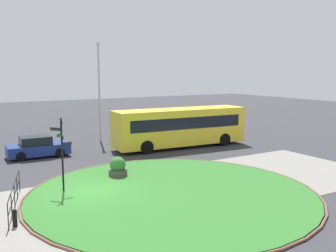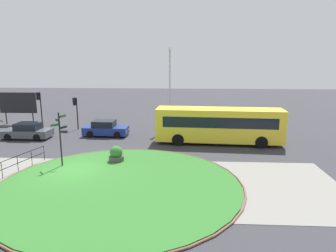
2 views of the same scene
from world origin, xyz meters
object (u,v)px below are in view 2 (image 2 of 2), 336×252
at_px(bus_yellow, 219,125).
at_px(traffic_light_far, 39,102).
at_px(signpost_directional, 60,135).
at_px(car_far_lane, 106,129).
at_px(traffic_light_near, 75,106).
at_px(lamppost_tall, 170,86).
at_px(car_near_lane, 27,131).
at_px(billboard_left, 18,103).
at_px(planter_near_signpost, 116,155).

relative_size(bus_yellow, traffic_light_far, 2.83).
relative_size(signpost_directional, bus_yellow, 0.35).
distance_m(car_far_lane, traffic_light_near, 4.86).
distance_m(car_far_lane, lamppost_tall, 7.76).
height_order(car_near_lane, traffic_light_near, traffic_light_near).
bearing_deg(traffic_light_far, billboard_left, -30.76).
bearing_deg(traffic_light_near, traffic_light_far, -10.24).
bearing_deg(signpost_directional, billboard_left, 127.21).
distance_m(car_near_lane, car_far_lane, 6.98).
bearing_deg(signpost_directional, lamppost_tall, 61.61).
distance_m(car_near_lane, planter_near_signpost, 11.35).
bearing_deg(car_far_lane, bus_yellow, -9.66).
bearing_deg(planter_near_signpost, traffic_light_near, 122.31).
bearing_deg(lamppost_tall, signpost_directional, -118.39).
height_order(traffic_light_near, lamppost_tall, lamppost_tall).
bearing_deg(bus_yellow, signpost_directional, -145.56).
xyz_separation_m(traffic_light_far, planter_near_signpost, (10.25, -10.32, -2.25)).
relative_size(car_near_lane, traffic_light_far, 1.13).
xyz_separation_m(bus_yellow, billboard_left, (-21.28, 6.89, 0.73)).
relative_size(signpost_directional, lamppost_tall, 0.45).
bearing_deg(traffic_light_near, planter_near_signpost, 114.35).
bearing_deg(signpost_directional, car_far_lane, 85.53).
xyz_separation_m(signpost_directional, traffic_light_far, (-6.85, 11.48, 0.56)).
relative_size(traffic_light_near, traffic_light_far, 0.87).
relative_size(signpost_directional, traffic_light_near, 1.13).
distance_m(car_far_lane, traffic_light_far, 8.29).
bearing_deg(lamppost_tall, billboard_left, 175.44).
bearing_deg(bus_yellow, traffic_light_far, 168.31).
distance_m(bus_yellow, planter_near_signpost, 9.45).
bearing_deg(car_far_lane, signpost_directional, -92.55).
bearing_deg(signpost_directional, bus_yellow, 30.87).
height_order(signpost_directional, traffic_light_far, traffic_light_far).
bearing_deg(car_near_lane, car_far_lane, -168.30).
distance_m(traffic_light_far, planter_near_signpost, 14.72).
bearing_deg(lamppost_tall, planter_near_signpost, -106.09).
bearing_deg(signpost_directional, car_near_lane, 130.15).
bearing_deg(planter_near_signpost, billboard_left, 137.86).
distance_m(traffic_light_far, lamppost_tall, 13.53).
height_order(traffic_light_near, planter_near_signpost, traffic_light_near).
xyz_separation_m(car_far_lane, billboard_left, (-10.93, 4.77, 1.67)).
relative_size(bus_yellow, traffic_light_near, 3.26).
bearing_deg(planter_near_signpost, signpost_directional, -161.27).
relative_size(car_near_lane, planter_near_signpost, 3.65).
height_order(lamppost_tall, billboard_left, lamppost_tall).
xyz_separation_m(bus_yellow, planter_near_signpost, (-7.64, -5.45, -1.10)).
bearing_deg(billboard_left, signpost_directional, -53.93).
relative_size(lamppost_tall, billboard_left, 1.98).
bearing_deg(billboard_left, traffic_light_near, -17.86).
bearing_deg(traffic_light_far, traffic_light_near, 177.66).
bearing_deg(billboard_left, lamppost_tall, -5.70).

